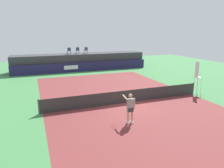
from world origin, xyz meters
The scene contains 13 objects.
ground_plane centered at (0.00, 3.00, 0.00)m, with size 48.00×48.00×0.00m, color #3D7A42.
court_inner centered at (0.00, 0.00, 0.00)m, with size 12.00×22.00×0.00m, color maroon.
sponsor_wall centered at (-0.01, 13.50, 0.60)m, with size 18.00×0.22×1.20m.
spectator_platform centered at (0.00, 15.30, 1.10)m, with size 18.00×2.80×2.20m, color #38383D.
spectator_chair_far_left centered at (-1.59, 15.00, 2.69)m, with size 0.45×0.45×0.89m.
spectator_chair_left centered at (-0.42, 15.09, 2.69)m, with size 0.44×0.44×0.89m.
spectator_chair_center centered at (0.71, 14.93, 2.69)m, with size 0.44×0.44×0.89m.
umpire_chair centered at (6.52, 0.01, 1.59)m, with size 0.46×0.46×2.76m.
tennis_net centered at (0.00, 0.00, 0.47)m, with size 12.40×0.02×0.95m, color #2D2D2D.
net_post_near centered at (-6.20, 0.00, 0.50)m, with size 0.10×0.10×1.00m, color #4C4C51.
net_post_far centered at (6.20, 0.00, 0.50)m, with size 0.10×0.10×1.00m, color #4C4C51.
tennis_player centered at (-1.35, -3.31, 0.96)m, with size 0.60×1.17×1.77m.
tennis_ball centered at (5.15, 3.39, 0.04)m, with size 0.07×0.07×0.07m, color #D8EA33.
Camera 1 is at (-6.33, -13.43, 5.16)m, focal length 33.48 mm.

